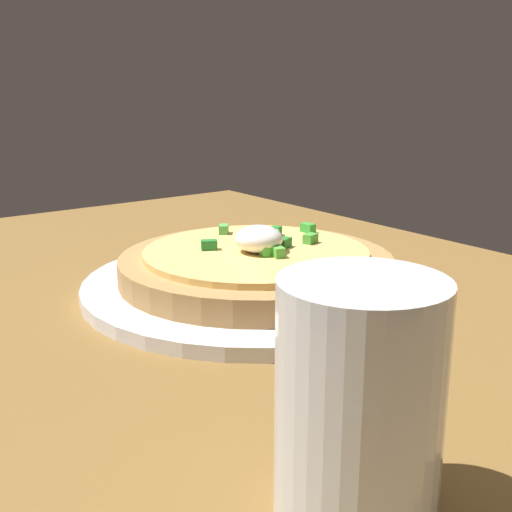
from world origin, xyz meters
TOP-DOWN VIEW (x-y plane):
  - dining_table at (0.00, 0.00)cm, footprint 94.79×65.74cm
  - plate at (4.24, -5.52)cm, footprint 28.32×28.32cm
  - pizza at (4.23, -5.52)cm, footprint 22.35×22.35cm
  - cup_near at (-20.51, 8.21)cm, footprint 6.63×6.63cm

SIDE VIEW (x-z plane):
  - dining_table at x=0.00cm, z-range 0.00..2.97cm
  - plate at x=4.24cm, z-range 2.97..4.03cm
  - pizza at x=4.23cm, z-range 2.95..7.65cm
  - cup_near at x=-20.51cm, z-range 2.64..12.43cm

